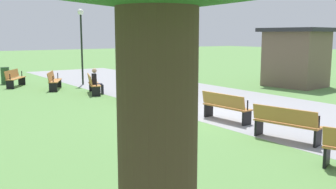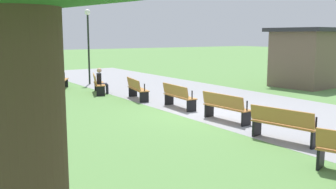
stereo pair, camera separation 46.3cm
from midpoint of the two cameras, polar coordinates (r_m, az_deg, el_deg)
ground_plane at (r=13.24m, az=3.98°, el=-2.88°), size 120.00×120.00×0.00m
path_paving at (r=14.78m, az=10.91°, el=-1.77°), size 37.89×6.22×0.01m
bench_0 at (r=21.65m, az=-22.50°, el=2.31°), size 1.69×1.37×0.89m
bench_1 at (r=19.86m, az=-17.32°, el=2.05°), size 1.75×1.21×0.89m
bench_2 at (r=17.99m, az=-11.87°, el=1.59°), size 1.79×1.02×0.89m
bench_3 at (r=16.07m, az=-6.05°, el=0.88°), size 1.79×0.81×0.89m
bench_4 at (r=14.10m, az=0.31°, el=-0.19°), size 1.76×0.59×0.89m
bench_5 at (r=12.12m, az=7.48°, el=-1.76°), size 1.76×0.59×0.89m
bench_6 at (r=10.15m, az=15.94°, el=-4.11°), size 1.79×0.81×0.89m
person_seated at (r=17.82m, az=-11.39°, el=2.07°), size 0.46×0.59×1.20m
lamp_post at (r=21.42m, az=-13.44°, el=9.00°), size 0.32×0.32×4.08m
trash_bin at (r=23.03m, az=-23.66°, el=2.59°), size 0.45×0.45×0.94m
kiosk at (r=21.15m, az=17.96°, el=5.40°), size 3.46×3.11×3.06m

